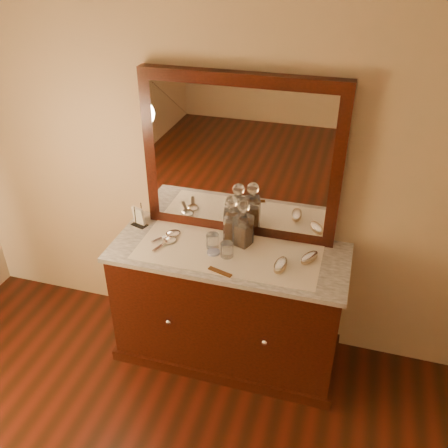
% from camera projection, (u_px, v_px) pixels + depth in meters
% --- Properties ---
extents(dresser_cabinet, '(1.40, 0.55, 0.82)m').
position_uv_depth(dresser_cabinet, '(228.00, 306.00, 3.13)').
color(dresser_cabinet, black).
rests_on(dresser_cabinet, floor).
extents(dresser_plinth, '(1.46, 0.59, 0.08)m').
position_uv_depth(dresser_plinth, '(228.00, 347.00, 3.32)').
color(dresser_plinth, black).
rests_on(dresser_plinth, floor).
extents(knob_left, '(0.04, 0.04, 0.04)m').
position_uv_depth(knob_left, '(169.00, 322.00, 2.94)').
color(knob_left, silver).
rests_on(knob_left, dresser_cabinet).
extents(knob_right, '(0.04, 0.04, 0.04)m').
position_uv_depth(knob_right, '(264.00, 342.00, 2.80)').
color(knob_right, silver).
rests_on(knob_right, dresser_cabinet).
extents(marble_top, '(1.44, 0.59, 0.03)m').
position_uv_depth(marble_top, '(229.00, 253.00, 2.90)').
color(marble_top, white).
rests_on(marble_top, dresser_cabinet).
extents(mirror_frame, '(1.20, 0.08, 1.00)m').
position_uv_depth(mirror_frame, '(240.00, 158.00, 2.83)').
color(mirror_frame, black).
rests_on(mirror_frame, marble_top).
extents(mirror_glass, '(1.06, 0.01, 0.86)m').
position_uv_depth(mirror_glass, '(239.00, 161.00, 2.80)').
color(mirror_glass, white).
rests_on(mirror_glass, marble_top).
extents(lace_runner, '(1.10, 0.45, 0.00)m').
position_uv_depth(lace_runner, '(228.00, 252.00, 2.88)').
color(lace_runner, white).
rests_on(lace_runner, marble_top).
extents(pin_dish, '(0.10, 0.10, 0.01)m').
position_uv_depth(pin_dish, '(213.00, 252.00, 2.87)').
color(pin_dish, silver).
rests_on(pin_dish, lace_runner).
extents(comb, '(0.15, 0.07, 0.01)m').
position_uv_depth(comb, '(220.00, 272.00, 2.71)').
color(comb, brown).
rests_on(comb, lace_runner).
extents(napkin_rack, '(0.12, 0.09, 0.15)m').
position_uv_depth(napkin_rack, '(139.00, 217.00, 3.11)').
color(napkin_rack, black).
rests_on(napkin_rack, marble_top).
extents(decanter_left, '(0.11, 0.11, 0.31)m').
position_uv_depth(decanter_left, '(231.00, 223.00, 2.94)').
color(decanter_left, brown).
rests_on(decanter_left, lace_runner).
extents(decanter_right, '(0.12, 0.12, 0.31)m').
position_uv_depth(decanter_right, '(243.00, 228.00, 2.89)').
color(decanter_right, brown).
rests_on(decanter_right, lace_runner).
extents(brush_near, '(0.08, 0.16, 0.04)m').
position_uv_depth(brush_near, '(280.00, 265.00, 2.73)').
color(brush_near, tan).
rests_on(brush_near, lace_runner).
extents(brush_far, '(0.12, 0.16, 0.04)m').
position_uv_depth(brush_far, '(309.00, 258.00, 2.80)').
color(brush_far, tan).
rests_on(brush_far, lace_runner).
extents(hand_mirror_outer, '(0.16, 0.20, 0.02)m').
position_uv_depth(hand_mirror_outer, '(171.00, 234.00, 3.03)').
color(hand_mirror_outer, silver).
rests_on(hand_mirror_outer, lace_runner).
extents(hand_mirror_inner, '(0.11, 0.20, 0.02)m').
position_uv_depth(hand_mirror_inner, '(168.00, 241.00, 2.96)').
color(hand_mirror_inner, silver).
rests_on(hand_mirror_inner, lace_runner).
extents(tumblers, '(0.19, 0.14, 0.09)m').
position_uv_depth(tumblers, '(220.00, 245.00, 2.86)').
color(tumblers, white).
rests_on(tumblers, lace_runner).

